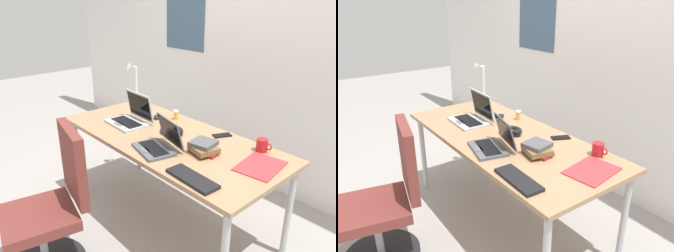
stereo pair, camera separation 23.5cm
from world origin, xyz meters
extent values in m
plane|color=gray|center=(0.00, 0.00, 0.00)|extent=(12.00, 12.00, 0.00)
cube|color=silver|center=(0.00, 1.10, 1.30)|extent=(6.00, 0.12, 2.60)
cube|color=#3F5972|center=(-0.90, 1.04, 1.55)|extent=(0.56, 0.01, 0.76)
cube|color=#9E7A56|center=(0.00, 0.00, 0.72)|extent=(1.80, 0.80, 0.03)
cylinder|color=#B2B5BA|center=(-0.84, -0.34, 0.35)|extent=(0.04, 0.04, 0.71)
cylinder|color=#B2B5BA|center=(-0.84, 0.34, 0.35)|extent=(0.04, 0.04, 0.71)
cylinder|color=#B2B5BA|center=(0.84, 0.34, 0.35)|extent=(0.04, 0.04, 0.71)
cylinder|color=white|center=(-0.80, 0.31, 0.75)|extent=(0.12, 0.12, 0.02)
cylinder|color=white|center=(-0.80, 0.31, 0.93)|extent=(0.02, 0.02, 0.34)
cylinder|color=white|center=(-0.80, 0.27, 1.10)|extent=(0.01, 0.08, 0.01)
cone|color=white|center=(-0.80, 0.23, 1.10)|extent=(0.07, 0.09, 0.09)
cube|color=#515459|center=(0.12, -0.24, 0.75)|extent=(0.33, 0.27, 0.02)
cube|color=black|center=(0.12, -0.24, 0.76)|extent=(0.28, 0.17, 0.00)
cube|color=#595B60|center=(0.11, -0.30, 0.76)|extent=(0.09, 0.06, 0.00)
cube|color=#515459|center=(0.15, -0.12, 0.86)|extent=(0.30, 0.13, 0.20)
cube|color=black|center=(0.15, -0.12, 0.86)|extent=(0.27, 0.11, 0.16)
cube|color=#B7BABC|center=(-0.40, -0.09, 0.75)|extent=(0.34, 0.24, 0.02)
cube|color=black|center=(-0.40, -0.09, 0.76)|extent=(0.30, 0.14, 0.00)
cube|color=#595B60|center=(-0.40, -0.17, 0.76)|extent=(0.09, 0.05, 0.00)
cube|color=#B7BABC|center=(-0.40, 0.04, 0.87)|extent=(0.33, 0.06, 0.23)
cube|color=black|center=(-0.40, 0.03, 0.87)|extent=(0.30, 0.05, 0.19)
cube|color=black|center=(0.56, -0.31, 0.75)|extent=(0.34, 0.14, 0.02)
ellipsoid|color=black|center=(-0.34, 0.18, 0.76)|extent=(0.09, 0.11, 0.03)
cube|color=black|center=(0.27, 0.30, 0.74)|extent=(0.12, 0.15, 0.01)
torus|color=black|center=(-0.03, 0.07, 0.75)|extent=(0.18, 0.18, 0.03)
cylinder|color=black|center=(-0.11, 0.07, 0.76)|extent=(0.06, 0.06, 0.04)
cylinder|color=black|center=(0.04, 0.07, 0.76)|extent=(0.06, 0.06, 0.04)
cylinder|color=gold|center=(-0.22, 0.29, 0.77)|extent=(0.04, 0.04, 0.06)
cylinder|color=white|center=(-0.22, 0.29, 0.81)|extent=(0.04, 0.04, 0.01)
cube|color=maroon|center=(0.37, -0.01, 0.75)|extent=(0.21, 0.15, 0.02)
cube|color=brown|center=(0.38, -0.02, 0.78)|extent=(0.19, 0.19, 0.03)
cube|color=#4C4C51|center=(0.36, -0.01, 0.81)|extent=(0.17, 0.18, 0.03)
cube|color=red|center=(0.72, 0.11, 0.74)|extent=(0.27, 0.34, 0.01)
cylinder|color=#B21E23|center=(0.61, 0.30, 0.78)|extent=(0.08, 0.08, 0.09)
torus|color=#B21E23|center=(0.66, 0.30, 0.79)|extent=(0.05, 0.01, 0.05)
cylinder|color=#A5A8AD|center=(-0.14, -0.96, 0.21)|extent=(0.05, 0.05, 0.34)
cube|color=brown|center=(-0.14, -0.96, 0.42)|extent=(0.52, 0.52, 0.07)
cube|color=brown|center=(-0.09, -0.72, 0.73)|extent=(0.42, 0.15, 0.48)
camera|label=1|loc=(1.66, -1.48, 1.71)|focal=34.92mm
camera|label=2|loc=(1.81, -1.30, 1.71)|focal=34.92mm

